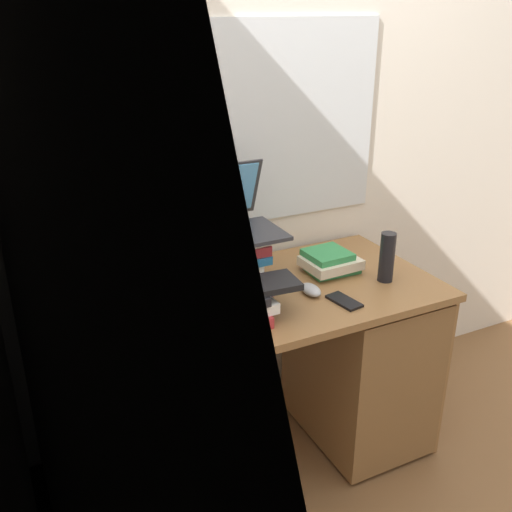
{
  "coord_description": "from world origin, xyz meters",
  "views": [
    {
      "loc": [
        -0.86,
        -1.73,
        1.76
      ],
      "look_at": [
        -0.02,
        -0.04,
        0.95
      ],
      "focal_mm": 41.08,
      "sensor_mm": 36.0,
      "label": 1
    }
  ],
  "objects_px": {
    "mug": "(115,310)",
    "water_bottle": "(387,257)",
    "book_stack_tall": "(237,267)",
    "cell_phone": "(344,301)",
    "book_stack_keyboard_riser": "(238,308)",
    "keyboard": "(238,289)",
    "desk": "(337,355)",
    "computer_mouse": "(311,290)",
    "book_stack_side": "(330,262)",
    "laptop": "(229,216)"
  },
  "relations": [
    {
      "from": "book_stack_keyboard_riser",
      "to": "keyboard",
      "type": "distance_m",
      "value": 0.07
    },
    {
      "from": "book_stack_tall",
      "to": "computer_mouse",
      "type": "xyz_separation_m",
      "value": [
        0.24,
        -0.13,
        -0.09
      ]
    },
    {
      "from": "desk",
      "to": "cell_phone",
      "type": "distance_m",
      "value": 0.4
    },
    {
      "from": "book_stack_tall",
      "to": "water_bottle",
      "type": "height_order",
      "value": "book_stack_tall"
    },
    {
      "from": "book_stack_keyboard_riser",
      "to": "mug",
      "type": "xyz_separation_m",
      "value": [
        -0.37,
        0.18,
        -0.0
      ]
    },
    {
      "from": "book_stack_tall",
      "to": "laptop",
      "type": "relative_size",
      "value": 0.78
    },
    {
      "from": "laptop",
      "to": "water_bottle",
      "type": "xyz_separation_m",
      "value": [
        0.56,
        -0.23,
        -0.18
      ]
    },
    {
      "from": "desk",
      "to": "computer_mouse",
      "type": "bearing_deg",
      "value": -162.72
    },
    {
      "from": "desk",
      "to": "water_bottle",
      "type": "distance_m",
      "value": 0.48
    },
    {
      "from": "laptop",
      "to": "computer_mouse",
      "type": "xyz_separation_m",
      "value": [
        0.24,
        -0.2,
        -0.26
      ]
    },
    {
      "from": "book_stack_side",
      "to": "cell_phone",
      "type": "relative_size",
      "value": 1.61
    },
    {
      "from": "desk",
      "to": "book_stack_tall",
      "type": "relative_size",
      "value": 5.5
    },
    {
      "from": "book_stack_tall",
      "to": "mug",
      "type": "relative_size",
      "value": 2.08
    },
    {
      "from": "keyboard",
      "to": "cell_phone",
      "type": "xyz_separation_m",
      "value": [
        0.4,
        -0.05,
        -0.11
      ]
    },
    {
      "from": "computer_mouse",
      "to": "book_stack_side",
      "type": "bearing_deg",
      "value": 38.46
    },
    {
      "from": "book_stack_side",
      "to": "book_stack_tall",
      "type": "bearing_deg",
      "value": -179.3
    },
    {
      "from": "book_stack_keyboard_riser",
      "to": "cell_phone",
      "type": "bearing_deg",
      "value": -6.21
    },
    {
      "from": "desk",
      "to": "book_stack_keyboard_riser",
      "type": "distance_m",
      "value": 0.66
    },
    {
      "from": "keyboard",
      "to": "computer_mouse",
      "type": "distance_m",
      "value": 0.35
    },
    {
      "from": "laptop",
      "to": "cell_phone",
      "type": "relative_size",
      "value": 2.42
    },
    {
      "from": "desk",
      "to": "book_stack_tall",
      "type": "distance_m",
      "value": 0.62
    },
    {
      "from": "cell_phone",
      "to": "water_bottle",
      "type": "bearing_deg",
      "value": 9.85
    },
    {
      "from": "book_stack_side",
      "to": "computer_mouse",
      "type": "relative_size",
      "value": 2.11
    },
    {
      "from": "laptop",
      "to": "keyboard",
      "type": "distance_m",
      "value": 0.32
    },
    {
      "from": "book_stack_keyboard_riser",
      "to": "book_stack_tall",
      "type": "bearing_deg",
      "value": 66.32
    },
    {
      "from": "book_stack_tall",
      "to": "computer_mouse",
      "type": "bearing_deg",
      "value": -28.68
    },
    {
      "from": "book_stack_keyboard_riser",
      "to": "keyboard",
      "type": "relative_size",
      "value": 0.55
    },
    {
      "from": "book_stack_side",
      "to": "keyboard",
      "type": "height_order",
      "value": "keyboard"
    },
    {
      "from": "book_stack_tall",
      "to": "mug",
      "type": "bearing_deg",
      "value": -177.2
    },
    {
      "from": "computer_mouse",
      "to": "mug",
      "type": "relative_size",
      "value": 0.84
    },
    {
      "from": "book_stack_tall",
      "to": "book_stack_side",
      "type": "xyz_separation_m",
      "value": [
        0.41,
        0.01,
        -0.06
      ]
    },
    {
      "from": "desk",
      "to": "laptop",
      "type": "relative_size",
      "value": 4.3
    },
    {
      "from": "computer_mouse",
      "to": "mug",
      "type": "height_order",
      "value": "mug"
    },
    {
      "from": "laptop",
      "to": "cell_phone",
      "type": "xyz_separation_m",
      "value": [
        0.31,
        -0.31,
        -0.28
      ]
    },
    {
      "from": "book_stack_side",
      "to": "keyboard",
      "type": "xyz_separation_m",
      "value": [
        -0.5,
        -0.2,
        0.08
      ]
    },
    {
      "from": "desk",
      "to": "keyboard",
      "type": "bearing_deg",
      "value": -166.91
    },
    {
      "from": "mug",
      "to": "water_bottle",
      "type": "bearing_deg",
      "value": -7.6
    },
    {
      "from": "book_stack_tall",
      "to": "laptop",
      "type": "xyz_separation_m",
      "value": [
        0.0,
        0.07,
        0.17
      ]
    },
    {
      "from": "mug",
      "to": "water_bottle",
      "type": "relative_size",
      "value": 0.63
    },
    {
      "from": "book_stack_tall",
      "to": "cell_phone",
      "type": "height_order",
      "value": "book_stack_tall"
    },
    {
      "from": "book_stack_side",
      "to": "water_bottle",
      "type": "height_order",
      "value": "water_bottle"
    },
    {
      "from": "mug",
      "to": "cell_phone",
      "type": "xyz_separation_m",
      "value": [
        0.78,
        -0.22,
        -0.04
      ]
    },
    {
      "from": "keyboard",
      "to": "book_stack_tall",
      "type": "bearing_deg",
      "value": 70.95
    },
    {
      "from": "book_stack_side",
      "to": "computer_mouse",
      "type": "height_order",
      "value": "book_stack_side"
    },
    {
      "from": "book_stack_keyboard_riser",
      "to": "book_stack_side",
      "type": "height_order",
      "value": "book_stack_keyboard_riser"
    },
    {
      "from": "book_stack_tall",
      "to": "laptop",
      "type": "height_order",
      "value": "laptop"
    },
    {
      "from": "laptop",
      "to": "keyboard",
      "type": "relative_size",
      "value": 0.78
    },
    {
      "from": "book_stack_keyboard_riser",
      "to": "laptop",
      "type": "distance_m",
      "value": 0.36
    },
    {
      "from": "computer_mouse",
      "to": "mug",
      "type": "bearing_deg",
      "value": 171.14
    },
    {
      "from": "desk",
      "to": "water_bottle",
      "type": "relative_size",
      "value": 7.16
    }
  ]
}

